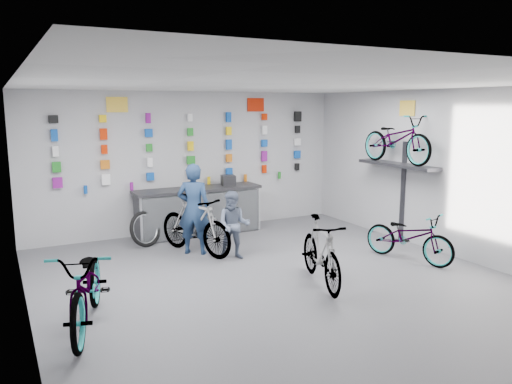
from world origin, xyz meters
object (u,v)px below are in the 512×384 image
bike_left (88,286)px  bike_center (321,252)px  counter (199,212)px  bike_right (409,236)px  customer (234,225)px  clerk (194,209)px  bike_service (195,225)px

bike_left → bike_center: bearing=15.6°
counter → bike_right: 4.31m
bike_center → customer: (-0.60, 1.82, 0.09)m
counter → bike_left: (-2.85, -3.62, 0.04)m
bike_left → customer: bearing=49.1°
bike_left → clerk: size_ratio=1.20×
counter → customer: (-0.08, -1.90, 0.12)m
bike_right → bike_service: size_ratio=0.92×
clerk → customer: bearing=163.5°
bike_left → customer: (2.78, 1.72, 0.08)m
bike_left → bike_right: size_ratio=1.21×
bike_left → bike_service: bearing=63.0°
bike_left → bike_right: (5.45, 0.17, -0.09)m
clerk → counter: bearing=-79.9°
bike_left → bike_right: 5.45m
counter → bike_service: bearing=-113.9°
bike_right → customer: 3.09m
clerk → bike_right: bearing=-179.8°
counter → bike_service: 1.40m
bike_center → clerk: (-1.10, 2.45, 0.32)m
customer → bike_right: bearing=-0.2°
clerk → customer: (0.51, -0.63, -0.23)m
bike_service → bike_right: bearing=-56.2°
bike_service → customer: bearing=-73.3°
bike_service → bike_left: bearing=-156.2°
counter → bike_center: bike_center is taller
bike_right → customer: (-2.67, 1.54, 0.17)m
clerk → customer: 0.84m
counter → bike_left: size_ratio=1.34×
bike_center → clerk: size_ratio=1.03×
bike_service → customer: (0.49, -0.62, 0.06)m
bike_left → clerk: clerk is taller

